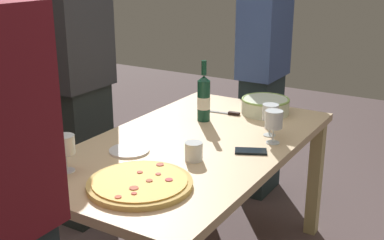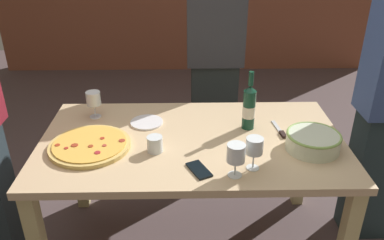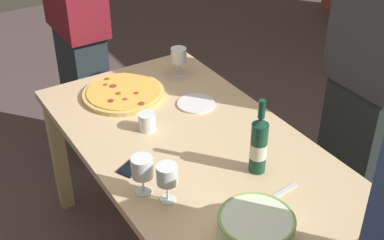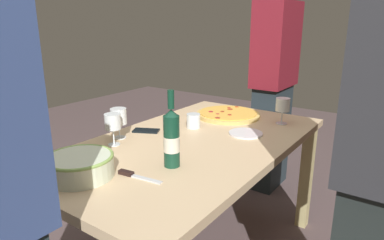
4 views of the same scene
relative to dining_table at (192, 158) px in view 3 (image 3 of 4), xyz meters
name	(u,v)px [view 3 (image 3 of 4)]	position (x,y,z in m)	size (l,w,h in m)	color
dining_table	(192,158)	(0.00, 0.00, 0.00)	(1.60, 0.90, 0.75)	#D4B488
pizza	(124,93)	(-0.52, -0.08, 0.11)	(0.41, 0.41, 0.03)	#DAB561
serving_bowl	(256,226)	(0.60, -0.12, 0.14)	(0.27, 0.27, 0.09)	silver
wine_bottle	(259,145)	(0.31, 0.12, 0.22)	(0.07, 0.07, 0.33)	#133E2B
wine_glass_near_pizza	(142,169)	(0.19, -0.34, 0.20)	(0.08, 0.08, 0.16)	white
wine_glass_by_bottle	(167,176)	(0.28, -0.28, 0.21)	(0.08, 0.08, 0.16)	white
wine_glass_far_left	(179,57)	(-0.56, 0.27, 0.20)	(0.08, 0.08, 0.16)	white
cup_amber	(147,122)	(-0.19, -0.12, 0.13)	(0.08, 0.08, 0.08)	white
side_plate	(196,104)	(-0.25, 0.18, 0.10)	(0.19, 0.19, 0.01)	white
cell_phone	(134,165)	(0.03, -0.30, 0.10)	(0.07, 0.14, 0.01)	black
pizza_knife	(273,197)	(0.48, 0.06, 0.10)	(0.05, 0.20, 0.02)	silver
person_guest_left	(77,26)	(-1.19, -0.05, 0.22)	(0.43, 0.24, 1.73)	#253137
person_guest_right	(370,77)	(0.18, 0.88, 0.24)	(0.39, 0.24, 1.75)	#212827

